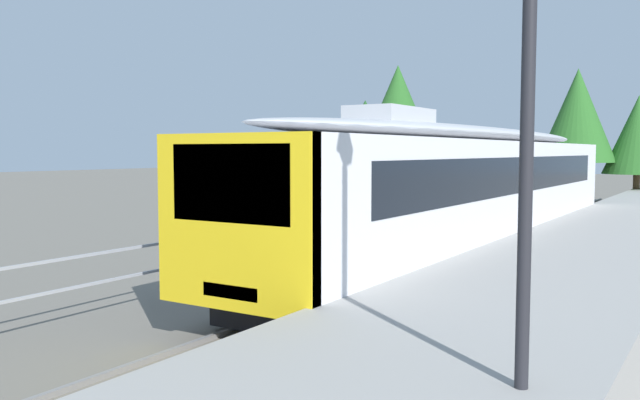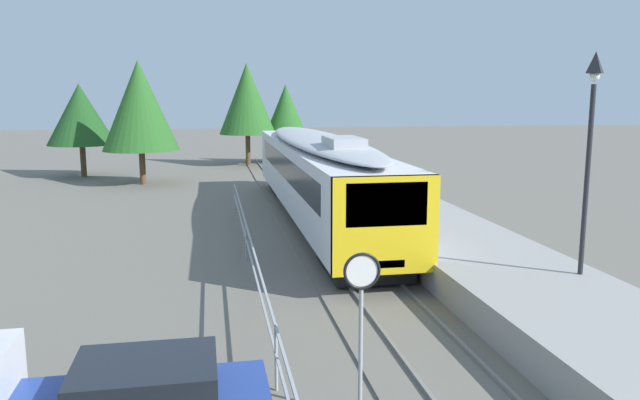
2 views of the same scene
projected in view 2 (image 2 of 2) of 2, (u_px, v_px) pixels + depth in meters
The scene contains 11 objects.
ground_plane at pixel (254, 252), 20.85m from camera, with size 160.00×160.00×0.00m, color #6B665B.
track_rails at pixel (340, 247), 21.37m from camera, with size 3.20×60.00×0.14m.
commuter_train at pixel (317, 171), 25.50m from camera, with size 2.82×20.65×3.74m.
station_platform at pixel (430, 232), 21.86m from camera, with size 3.90×60.00×0.90m, color #999691.
platform_lamp_mid_platform at pixel (591, 122), 14.54m from camera, with size 0.34×0.34×5.35m.
speed_limit_sign at pixel (362, 294), 9.82m from camera, with size 0.61×0.10×2.81m.
carpark_fence at pixel (276, 343), 10.94m from camera, with size 0.06×36.06×1.25m.
tree_behind_carpark at pixel (80, 114), 39.59m from camera, with size 4.29×4.29×5.98m.
tree_behind_station_far at pixel (247, 99), 45.87m from camera, with size 4.21×4.21×7.61m.
tree_distant_left at pixel (286, 113), 47.55m from camera, with size 3.64×3.64×6.08m.
tree_distant_centre at pixel (140, 106), 36.02m from camera, with size 4.46×4.46×7.28m.
Camera 2 is at (-4.35, 1.66, 5.24)m, focal length 34.62 mm.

